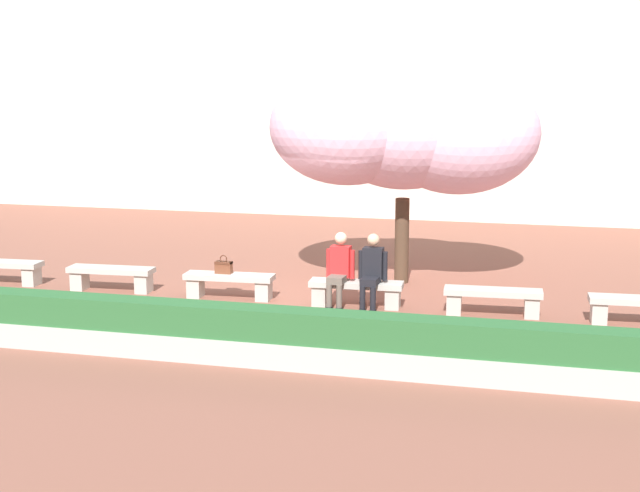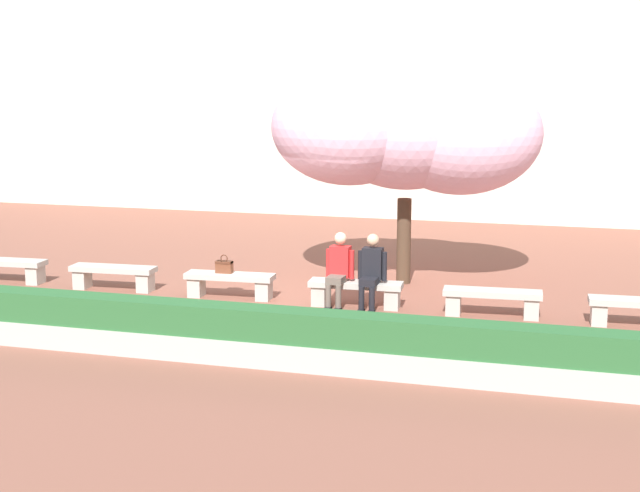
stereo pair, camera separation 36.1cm
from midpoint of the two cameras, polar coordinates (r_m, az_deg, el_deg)
ground_plane at (r=15.77m, az=-1.17°, el=-3.62°), size 100.00×100.00×0.00m
building_facade at (r=26.88m, az=6.40°, el=13.78°), size 28.00×4.00×10.77m
stone_bench_west_end at (r=18.24m, az=-18.96°, el=-1.29°), size 1.64×0.51×0.45m
stone_bench_near_west at (r=17.03m, az=-12.50°, el=-1.77°), size 1.64×0.51×0.45m
stone_bench_center at (r=16.07m, az=-5.15°, el=-2.30°), size 1.64×0.51×0.45m
stone_bench_near_east at (r=15.41m, az=2.97°, el=-2.83°), size 1.64×0.51×0.45m
stone_bench_east_end at (r=15.08m, az=11.64°, el=-3.34°), size 1.64×0.51×0.45m
person_seated_left at (r=15.33m, az=1.89°, el=-1.35°), size 0.51×0.70×1.29m
person_seated_right at (r=15.21m, az=3.98°, el=-1.47°), size 0.51×0.69×1.29m
handbag at (r=16.06m, az=-5.51°, el=-1.28°), size 0.30×0.15×0.34m
cherry_tree_main at (r=16.84m, az=5.93°, el=7.45°), size 5.00×3.34×4.16m
planter_hedge_foreground at (r=12.56m, az=-5.75°, el=-5.58°), size 17.46×0.50×0.80m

